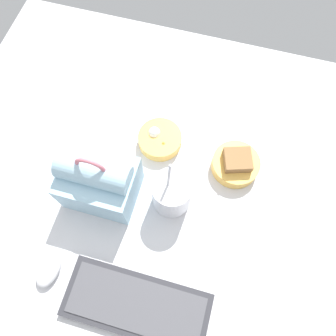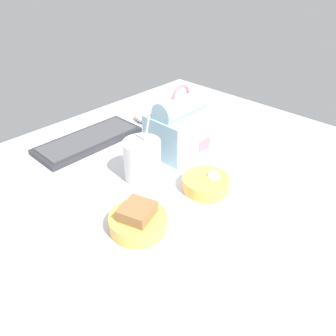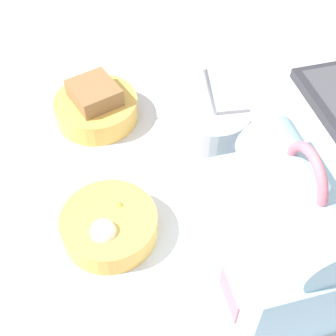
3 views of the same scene
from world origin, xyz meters
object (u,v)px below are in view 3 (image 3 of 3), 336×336
object	(u,v)px
bento_bowl_snacks	(110,225)
soup_cup	(211,138)
lunch_bag	(286,234)
bento_bowl_sandwich	(96,106)

from	to	relation	value
bento_bowl_snacks	soup_cup	bearing A→B (deg)	116.24
soup_cup	bento_bowl_snacks	bearing A→B (deg)	-63.76
lunch_bag	bento_bowl_sandwich	bearing A→B (deg)	-153.16
soup_cup	bento_bowl_sandwich	xyz separation A→B (cm)	(-14.89, -14.40, -3.59)
lunch_bag	soup_cup	distance (cm)	19.09
lunch_bag	bento_bowl_snacks	size ratio (longest dim) A/B	1.73
lunch_bag	bento_bowl_snacks	world-z (taller)	lunch_bag
soup_cup	bento_bowl_sandwich	world-z (taller)	soup_cup
bento_bowl_sandwich	lunch_bag	bearing A→B (deg)	26.84
lunch_bag	bento_bowl_sandwich	size ratio (longest dim) A/B	1.64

